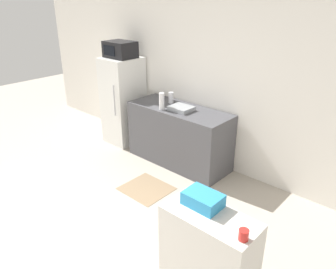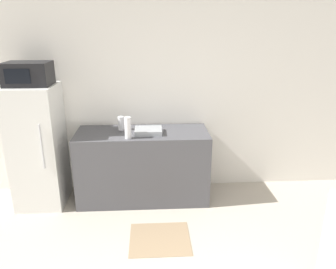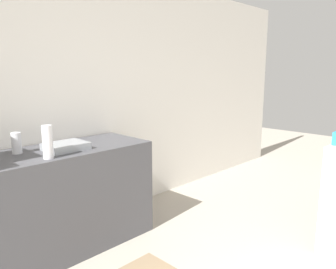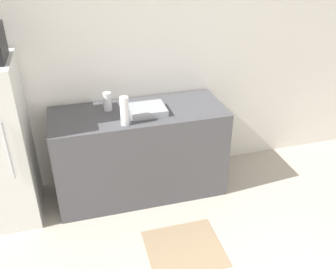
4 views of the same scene
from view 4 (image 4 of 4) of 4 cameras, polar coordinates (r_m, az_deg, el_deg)
wall_back at (r=3.74m, az=-3.15°, el=11.63°), size 8.00×0.06×2.60m
counter at (r=3.74m, az=-4.29°, el=-2.74°), size 1.65×0.65×0.91m
sink_basin at (r=3.47m, az=-3.17°, el=3.79°), size 0.33×0.28×0.06m
bottle_tall at (r=3.24m, az=-6.63°, el=3.59°), size 0.08×0.08×0.26m
bottle_short at (r=3.54m, az=-9.22°, el=5.00°), size 0.08×0.08×0.17m
kitchen_rug at (r=3.38m, az=2.41°, el=-16.94°), size 0.64×0.59×0.01m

